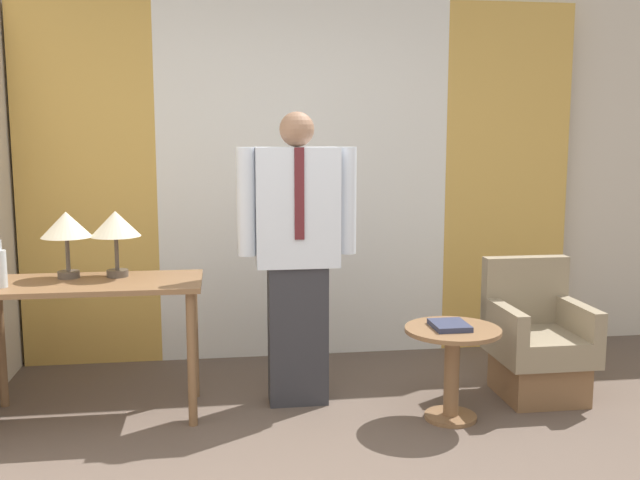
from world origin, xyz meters
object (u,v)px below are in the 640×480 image
Objects in this scene: table_lamp_left at (66,227)px; side_table at (452,357)px; person at (297,249)px; book at (450,325)px; desk at (91,302)px; table_lamp_right at (116,226)px; bottle_by_lamp at (0,268)px; armchair at (537,345)px.

table_lamp_left is 0.71× the size of side_table.
person is 7.42× the size of book.
side_table is at bearing -9.53° from desk.
table_lamp_right reaches higher than bottle_by_lamp.
table_lamp_right is 0.22× the size of person.
table_lamp_left is 2.93m from armchair.
person reaches higher than book.
bottle_by_lamp is at bearing -178.98° from armchair.
bottle_by_lamp reaches higher than side_table.
desk is at bearing -177.72° from person.
armchair is (2.68, -0.04, -0.36)m from desk.
table_lamp_right is 2.08m from side_table.
desk is at bearing 12.54° from bottle_by_lamp.
table_lamp_left is 1.48× the size of bottle_by_lamp.
book is at bearing -9.53° from desk.
desk is 2.31× the size of side_table.
table_lamp_left is 1.00× the size of table_lamp_right.
table_lamp_left is at bearing 138.32° from desk.
book is at bearing -25.13° from person.
person is at bearing -4.08° from table_lamp_right.
bottle_by_lamp reaches higher than desk.
desk is at bearing 170.47° from side_table.
table_lamp_right is 2.66m from armchair.
person is (1.64, 0.15, 0.04)m from bottle_by_lamp.
desk is 5.31× the size of book.
armchair is at bearing 24.63° from side_table.
bottle_by_lamp is (-0.45, -0.10, 0.23)m from desk.
bottle_by_lamp is at bearing -174.88° from person.
person is 1.62m from armchair.
person is at bearing 155.18° from side_table.
table_lamp_right is (0.14, 0.12, 0.42)m from desk.
table_lamp_left is 1.34m from person.
table_lamp_right reaches higher than side_table.
desk is 2.05m from book.
person reaches higher than table_lamp_right.
table_lamp_right is 1.48× the size of bottle_by_lamp.
table_lamp_left is 0.22× the size of person.
bottle_by_lamp is 2.55m from side_table.
desk is at bearing 179.07° from armchair.
book is at bearing -12.09° from table_lamp_left.
table_lamp_left is 0.46× the size of armchair.
side_table is (2.03, -0.34, -0.31)m from desk.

